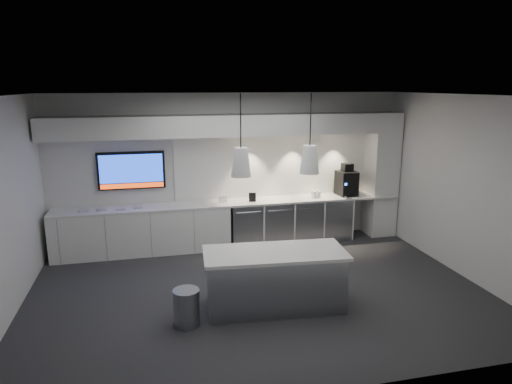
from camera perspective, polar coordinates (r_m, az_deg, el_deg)
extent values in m
plane|color=#2D2D30|center=(7.29, 0.32, -12.31)|extent=(7.00, 7.00, 0.00)
plane|color=black|center=(6.58, 0.35, 11.97)|extent=(7.00, 7.00, 0.00)
plane|color=silver|center=(9.18, -3.34, 2.90)|extent=(7.00, 0.00, 7.00)
plane|color=silver|center=(4.50, 7.90, -8.37)|extent=(7.00, 0.00, 7.00)
plane|color=silver|center=(6.89, -29.30, -2.33)|extent=(0.00, 7.00, 7.00)
plane|color=silver|center=(8.31, 24.50, 0.61)|extent=(0.00, 7.00, 7.00)
cube|color=silver|center=(9.00, -2.92, -1.35)|extent=(6.80, 0.65, 0.04)
cube|color=white|center=(8.99, -13.96, -4.73)|extent=(3.30, 0.63, 0.86)
cube|color=#919599|center=(9.17, -1.35, -4.01)|extent=(0.60, 0.61, 0.85)
cube|color=#919599|center=(9.31, 2.45, -3.74)|extent=(0.60, 0.61, 0.85)
cube|color=#919599|center=(9.50, 6.12, -3.47)|extent=(0.60, 0.61, 0.85)
cube|color=#919599|center=(9.72, 9.64, -3.20)|extent=(0.60, 0.61, 0.85)
cube|color=white|center=(9.43, 3.90, 3.48)|extent=(4.60, 0.03, 1.30)
cube|color=white|center=(8.76, -3.07, 8.35)|extent=(6.90, 0.60, 0.40)
cube|color=white|center=(9.99, 15.39, 2.13)|extent=(0.55, 0.55, 2.60)
cube|color=black|center=(8.99, -15.31, 2.62)|extent=(1.25, 0.06, 0.72)
cube|color=#1332B6|center=(8.95, -15.33, 2.83)|extent=(1.17, 0.00, 0.54)
cube|color=#ED3F0D|center=(9.01, -15.20, 0.77)|extent=(1.17, 0.00, 0.09)
cube|color=#919599|center=(6.67, 2.34, -11.05)|extent=(1.98, 0.92, 0.81)
cube|color=silver|center=(6.51, 2.38, -7.62)|extent=(2.08, 1.02, 0.05)
cylinder|color=#919599|center=(6.35, -8.67, -14.07)|extent=(0.37, 0.37, 0.50)
cube|color=black|center=(9.68, 11.24, 1.10)|extent=(0.39, 0.43, 0.50)
cube|color=black|center=(9.61, 11.32, 3.04)|extent=(0.21, 0.21, 0.16)
cube|color=#919599|center=(9.53, 11.73, -0.57)|extent=(0.29, 0.22, 0.03)
cube|color=black|center=(8.97, -0.45, -0.65)|extent=(0.14, 0.05, 0.18)
cube|color=silver|center=(8.90, -4.14, -0.93)|extent=(0.18, 0.08, 0.14)
cube|color=#A3A3A3|center=(8.90, -20.81, -2.18)|extent=(0.20, 0.20, 0.02)
cube|color=#A3A3A3|center=(8.85, -18.79, -2.09)|extent=(0.20, 0.20, 0.02)
cube|color=#A3A3A3|center=(8.79, -16.55, -2.04)|extent=(0.16, 0.16, 0.02)
cube|color=#A3A3A3|center=(8.83, -14.55, -1.84)|extent=(0.18, 0.18, 0.02)
cone|color=white|center=(6.05, -1.90, 3.75)|extent=(0.27, 0.27, 0.39)
cylinder|color=black|center=(5.98, -1.94, 8.90)|extent=(0.02, 0.02, 0.70)
cone|color=white|center=(6.31, 6.71, 4.06)|extent=(0.27, 0.27, 0.39)
cylinder|color=black|center=(6.24, 6.84, 8.99)|extent=(0.02, 0.02, 0.70)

